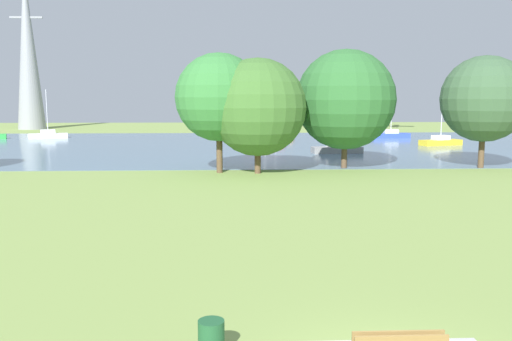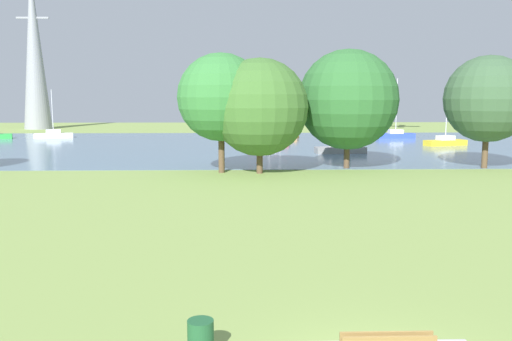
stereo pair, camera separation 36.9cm
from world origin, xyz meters
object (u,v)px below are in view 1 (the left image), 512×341
(sailboat_white, at_px, (48,135))
(sailboat_yellow, at_px, (441,141))
(sailboat_orange, at_px, (276,134))
(tree_east_far, at_px, (258,107))
(electricity_pylon, at_px, (28,48))
(litter_bin, at_px, (211,339))
(tree_west_far, at_px, (345,100))
(tree_mid_shore, at_px, (484,99))
(sailboat_red, at_px, (265,139))
(tree_west_near, at_px, (219,97))
(sailboat_blue, at_px, (391,134))
(sailboat_gray, at_px, (337,148))

(sailboat_white, xyz_separation_m, sailboat_yellow, (47.00, -12.14, -0.01))
(sailboat_white, distance_m, sailboat_orange, 29.56)
(tree_east_far, height_order, electricity_pylon, electricity_pylon)
(litter_bin, height_order, sailboat_white, sailboat_white)
(tree_west_far, height_order, tree_mid_shore, tree_west_far)
(litter_bin, relative_size, sailboat_red, 0.12)
(sailboat_white, relative_size, tree_mid_shore, 0.74)
(sailboat_white, xyz_separation_m, electricity_pylon, (-9.21, 19.78, 12.67))
(tree_east_far, relative_size, tree_mid_shore, 0.96)
(tree_west_near, bearing_deg, litter_bin, -88.95)
(sailboat_red, bearing_deg, tree_west_far, -78.21)
(sailboat_blue, relative_size, sailboat_gray, 1.13)
(sailboat_white, relative_size, tree_west_near, 0.74)
(sailboat_orange, distance_m, tree_west_near, 33.13)
(electricity_pylon, bearing_deg, sailboat_red, -36.79)
(sailboat_red, bearing_deg, sailboat_white, 164.19)
(sailboat_yellow, relative_size, tree_west_near, 0.60)
(tree_west_near, relative_size, tree_west_far, 0.95)
(sailboat_orange, xyz_separation_m, tree_west_near, (-6.55, -32.10, 4.88))
(sailboat_orange, distance_m, tree_west_far, 30.46)
(litter_bin, relative_size, tree_mid_shore, 0.09)
(sailboat_yellow, height_order, sailboat_red, sailboat_red)
(sailboat_blue, xyz_separation_m, electricity_pylon, (-53.73, 21.29, 12.65))
(litter_bin, xyz_separation_m, tree_mid_shore, (19.33, 29.20, 4.83))
(sailboat_red, bearing_deg, electricity_pylon, 143.21)
(sailboat_yellow, height_order, sailboat_orange, sailboat_orange)
(sailboat_white, bearing_deg, sailboat_blue, -1.95)
(sailboat_white, xyz_separation_m, tree_mid_shore, (42.85, -30.85, 4.77))
(sailboat_orange, bearing_deg, sailboat_white, 179.24)
(tree_west_far, height_order, electricity_pylon, electricity_pylon)
(sailboat_blue, xyz_separation_m, sailboat_gray, (-10.59, -18.33, -0.01))
(litter_bin, distance_m, tree_east_far, 27.50)
(sailboat_blue, xyz_separation_m, tree_west_far, (-12.07, -28.83, 4.70))
(sailboat_yellow, distance_m, tree_mid_shore, 19.75)
(sailboat_red, xyz_separation_m, tree_west_near, (-4.74, -24.64, 4.89))
(sailboat_yellow, bearing_deg, electricity_pylon, 150.41)
(sailboat_yellow, height_order, electricity_pylon, electricity_pylon)
(sailboat_blue, relative_size, sailboat_orange, 1.04)
(tree_west_near, relative_size, tree_mid_shore, 1.00)
(sailboat_blue, xyz_separation_m, sailboat_orange, (-14.96, 1.12, -0.00))
(sailboat_blue, height_order, tree_mid_shore, tree_mid_shore)
(tree_east_far, xyz_separation_m, tree_west_far, (6.72, 2.63, 0.51))
(sailboat_white, height_order, tree_mid_shore, tree_mid_shore)
(litter_bin, bearing_deg, sailboat_blue, 70.27)
(sailboat_orange, distance_m, sailboat_red, 7.68)
(sailboat_white, height_order, sailboat_yellow, sailboat_white)
(sailboat_red, relative_size, tree_mid_shore, 0.77)
(sailboat_gray, bearing_deg, electricity_pylon, 137.43)
(sailboat_blue, bearing_deg, electricity_pylon, 158.38)
(sailboat_blue, height_order, tree_west_near, tree_west_near)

